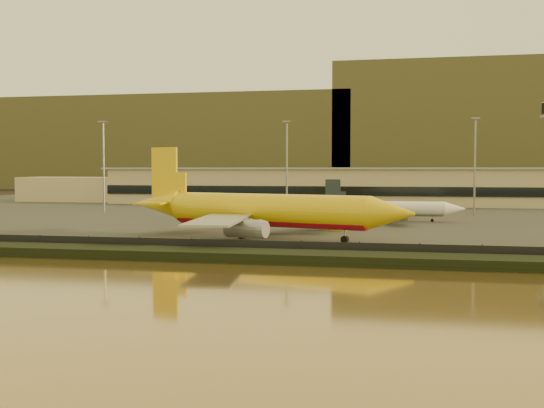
{
  "coord_description": "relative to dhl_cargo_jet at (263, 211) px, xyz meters",
  "views": [
    {
      "loc": [
        25.71,
        -105.61,
        12.5
      ],
      "look_at": [
        0.43,
        12.0,
        6.2
      ],
      "focal_mm": 45.0,
      "sensor_mm": 36.0,
      "label": 1
    }
  ],
  "objects": [
    {
      "name": "terminal_building",
      "position": [
        -13.73,
        115.04,
        1.18
      ],
      "size": [
        202.0,
        25.0,
        12.6
      ],
      "color": "#C6B489",
      "rests_on": "tarmac"
    },
    {
      "name": "gse_vehicle_yellow",
      "position": [
        10.69,
        18.2,
        -3.9
      ],
      "size": [
        4.54,
        2.67,
        1.92
      ],
      "primitive_type": "cube",
      "rotation": [
        0.0,
        0.0,
        -0.18
      ],
      "color": "#DDB30B",
      "rests_on": "tarmac"
    },
    {
      "name": "perimeter_fence",
      "position": [
        0.79,
        -23.51,
        -3.76
      ],
      "size": [
        300.0,
        0.05,
        2.2
      ],
      "primitive_type": "cube",
      "color": "black",
      "rests_on": "tarmac"
    },
    {
      "name": "tarmac",
      "position": [
        0.79,
        84.49,
        -4.96
      ],
      "size": [
        320.0,
        220.0,
        0.2
      ],
      "primitive_type": "cube",
      "color": "#2D2D2D",
      "rests_on": "ground"
    },
    {
      "name": "dhl_cargo_jet",
      "position": [
        0.0,
        0.0,
        0.0
      ],
      "size": [
        53.66,
        51.35,
        16.28
      ],
      "rotation": [
        0.0,
        0.0,
        -0.28
      ],
      "color": "#DDB30B",
      "rests_on": "tarmac"
    },
    {
      "name": "distant_hills",
      "position": [
        -19.95,
        329.49,
        26.33
      ],
      "size": [
        470.0,
        160.0,
        70.0
      ],
      "color": "brown",
      "rests_on": "ground"
    },
    {
      "name": "gse_vehicle_white",
      "position": [
        -20.93,
        23.44,
        -4.03
      ],
      "size": [
        3.77,
        1.8,
        1.67
      ],
      "primitive_type": "cube",
      "rotation": [
        0.0,
        0.0,
        -0.04
      ],
      "color": "white",
      "rests_on": "tarmac"
    },
    {
      "name": "white_narrowbody_jet",
      "position": [
        20.21,
        43.66,
        -1.96
      ],
      "size": [
        33.8,
        33.04,
        9.73
      ],
      "rotation": [
        0.0,
        0.0,
        0.03
      ],
      "color": "white",
      "rests_on": "tarmac"
    },
    {
      "name": "apron_light_masts",
      "position": [
        15.79,
        64.49,
        10.64
      ],
      "size": [
        152.2,
        12.2,
        25.4
      ],
      "color": "slate",
      "rests_on": "tarmac"
    },
    {
      "name": "ground",
      "position": [
        0.79,
        -10.51,
        -5.06
      ],
      "size": [
        900.0,
        900.0,
        0.0
      ],
      "primitive_type": "plane",
      "color": "black",
      "rests_on": "ground"
    },
    {
      "name": "embankment",
      "position": [
        0.79,
        -27.51,
        -4.36
      ],
      "size": [
        320.0,
        7.0,
        1.4
      ],
      "primitive_type": "cube",
      "color": "black",
      "rests_on": "ground"
    }
  ]
}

